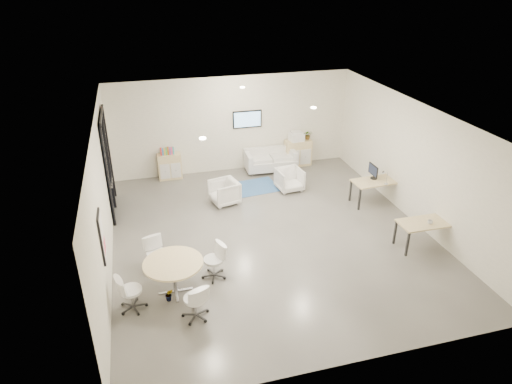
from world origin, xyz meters
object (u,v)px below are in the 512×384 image
at_px(armchair_right, 290,179).
at_px(desk_rear, 376,183).
at_px(sideboard_right, 298,153).
at_px(loveseat, 270,161).
at_px(sideboard_left, 170,166).
at_px(armchair_left, 224,191).
at_px(desk_front, 425,225).
at_px(round_table, 173,266).

relative_size(armchair_right, desk_rear, 0.54).
distance_m(sideboard_right, desk_rear, 3.52).
bearing_deg(loveseat, sideboard_left, 178.91).
distance_m(armchair_left, armchair_right, 2.17).
relative_size(loveseat, armchair_right, 2.28).
height_order(loveseat, desk_front, loveseat).
height_order(armchair_right, desk_front, armchair_right).
distance_m(sideboard_left, desk_rear, 6.57).
xyz_separation_m(desk_rear, desk_front, (0.02, -2.44, -0.02)).
bearing_deg(sideboard_right, desk_front, -77.89).
relative_size(armchair_left, desk_front, 0.59).
xyz_separation_m(sideboard_right, round_table, (-4.92, -5.95, 0.23)).
height_order(armchair_left, round_table, armchair_left).
xyz_separation_m(loveseat, armchair_right, (0.14, -1.64, 0.03)).
bearing_deg(armchair_left, round_table, -39.44).
distance_m(armchair_left, desk_front, 5.60).
height_order(desk_front, round_table, round_table).
height_order(armchair_left, desk_front, armchair_left).
bearing_deg(desk_rear, desk_front, -92.75).
bearing_deg(sideboard_left, armchair_right, -27.81).
relative_size(sideboard_right, loveseat, 0.52).
relative_size(desk_rear, round_table, 1.12).
distance_m(sideboard_left, armchair_left, 2.59).
bearing_deg(sideboard_right, armchair_left, -144.71).
bearing_deg(loveseat, armchair_left, -132.74).
height_order(loveseat, round_table, round_table).
height_order(sideboard_left, round_table, sideboard_left).
xyz_separation_m(sideboard_right, loveseat, (-1.07, -0.19, -0.10)).
bearing_deg(round_table, sideboard_left, 85.40).
relative_size(desk_front, round_table, 1.05).
height_order(desk_rear, desk_front, desk_rear).
distance_m(loveseat, armchair_right, 1.65).
bearing_deg(desk_front, sideboard_right, 102.46).
bearing_deg(sideboard_left, desk_front, -45.48).
relative_size(sideboard_right, desk_front, 0.68).
distance_m(armchair_right, round_table, 5.75).
height_order(loveseat, armchair_left, armchair_left).
bearing_deg(sideboard_right, desk_rear, -69.84).
distance_m(loveseat, desk_front, 6.02).
distance_m(armchair_left, round_table, 4.21).
distance_m(sideboard_left, round_table, 6.00).
height_order(sideboard_left, armchair_left, sideboard_left).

